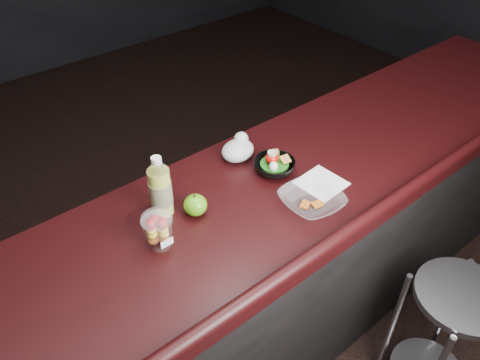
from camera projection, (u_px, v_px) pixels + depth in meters
The scene contains 9 objects.
counter at pixel (240, 290), 2.03m from camera, with size 4.06×0.71×1.02m.
stool_right at pixel (449, 325), 1.87m from camera, with size 0.47×0.47×0.73m.
lemonade_bottle at pixel (160, 190), 1.61m from camera, with size 0.08×0.08×0.24m.
fruit_cup at pixel (158, 229), 1.50m from camera, with size 0.10×0.10×0.15m.
green_apple at pixel (195, 205), 1.64m from camera, with size 0.08×0.08×0.09m.
plastic_bag at pixel (238, 149), 1.89m from camera, with size 0.14×0.11×0.10m.
snack_bowl at pixel (274, 165), 1.83m from camera, with size 0.22×0.22×0.09m.
takeout_bowl at pixel (312, 201), 1.67m from camera, with size 0.24×0.24×0.05m.
paper_napkin at pixel (321, 183), 1.79m from camera, with size 0.16×0.16×0.00m, color white.
Camera 1 is at (-0.80, -0.68, 2.17)m, focal length 35.00 mm.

